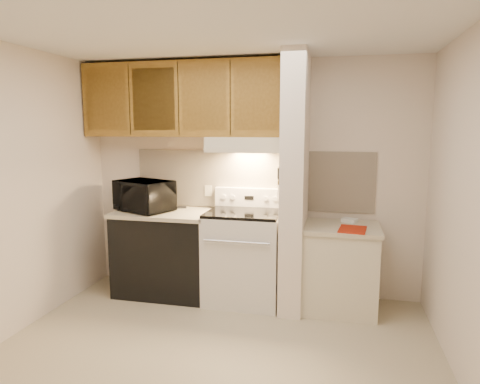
% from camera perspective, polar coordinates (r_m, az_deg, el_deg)
% --- Properties ---
extents(floor, '(3.60, 3.60, 0.00)m').
position_cam_1_polar(floor, '(3.64, -3.66, -21.02)').
color(floor, '#B7AA8B').
rests_on(floor, ground).
extents(ceiling, '(3.60, 3.60, 0.00)m').
position_cam_1_polar(ceiling, '(3.24, -4.11, 21.12)').
color(ceiling, white).
rests_on(ceiling, wall_back).
extents(wall_back, '(3.60, 2.50, 0.02)m').
position_cam_1_polar(wall_back, '(4.65, 1.48, 1.85)').
color(wall_back, beige).
rests_on(wall_back, floor).
extents(wall_left, '(0.02, 3.00, 2.50)m').
position_cam_1_polar(wall_left, '(4.10, -28.69, -0.11)').
color(wall_left, beige).
rests_on(wall_left, floor).
extents(wall_right, '(0.02, 3.00, 2.50)m').
position_cam_1_polar(wall_right, '(3.20, 28.76, -2.31)').
color(wall_right, beige).
rests_on(wall_right, floor).
extents(backsplash, '(2.60, 0.02, 0.63)m').
position_cam_1_polar(backsplash, '(4.64, 1.45, 1.65)').
color(backsplash, '#FFEBCB').
rests_on(backsplash, wall_back).
extents(range_body, '(0.76, 0.65, 0.92)m').
position_cam_1_polar(range_body, '(4.48, 0.55, -8.74)').
color(range_body, silver).
rests_on(range_body, floor).
extents(oven_window, '(0.50, 0.01, 0.30)m').
position_cam_1_polar(oven_window, '(4.18, -0.39, -9.48)').
color(oven_window, black).
rests_on(oven_window, range_body).
extents(oven_handle, '(0.65, 0.02, 0.02)m').
position_cam_1_polar(oven_handle, '(4.08, -0.52, -6.70)').
color(oven_handle, silver).
rests_on(oven_handle, range_body).
extents(cooktop, '(0.74, 0.64, 0.03)m').
position_cam_1_polar(cooktop, '(4.37, 0.56, -2.78)').
color(cooktop, black).
rests_on(cooktop, range_body).
extents(range_backguard, '(0.76, 0.08, 0.20)m').
position_cam_1_polar(range_backguard, '(4.62, 1.32, -0.70)').
color(range_backguard, silver).
rests_on(range_backguard, range_body).
extents(range_display, '(0.10, 0.01, 0.04)m').
position_cam_1_polar(range_display, '(4.58, 1.22, -0.78)').
color(range_display, black).
rests_on(range_display, range_backguard).
extents(range_knob_left_outer, '(0.05, 0.02, 0.05)m').
position_cam_1_polar(range_knob_left_outer, '(4.64, -2.18, -0.66)').
color(range_knob_left_outer, silver).
rests_on(range_knob_left_outer, range_backguard).
extents(range_knob_left_inner, '(0.05, 0.02, 0.05)m').
position_cam_1_polar(range_knob_left_inner, '(4.62, -0.98, -0.71)').
color(range_knob_left_inner, silver).
rests_on(range_knob_left_inner, range_backguard).
extents(range_knob_right_inner, '(0.05, 0.02, 0.05)m').
position_cam_1_polar(range_knob_right_inner, '(4.54, 3.43, -0.87)').
color(range_knob_right_inner, silver).
rests_on(range_knob_right_inner, range_backguard).
extents(range_knob_right_outer, '(0.05, 0.02, 0.05)m').
position_cam_1_polar(range_knob_right_outer, '(4.53, 4.68, -0.92)').
color(range_knob_right_outer, silver).
rests_on(range_knob_right_outer, range_backguard).
extents(dishwasher_front, '(1.00, 0.63, 0.87)m').
position_cam_1_polar(dishwasher_front, '(4.76, -9.93, -8.15)').
color(dishwasher_front, black).
rests_on(dishwasher_front, floor).
extents(left_countertop, '(1.04, 0.67, 0.04)m').
position_cam_1_polar(left_countertop, '(4.65, -10.08, -2.78)').
color(left_countertop, beige).
rests_on(left_countertop, dishwasher_front).
extents(spoon_rest, '(0.24, 0.14, 0.02)m').
position_cam_1_polar(spoon_rest, '(4.80, -8.51, -2.04)').
color(spoon_rest, black).
rests_on(spoon_rest, left_countertop).
extents(teal_jar, '(0.10, 0.10, 0.09)m').
position_cam_1_polar(teal_jar, '(4.66, -13.60, -2.04)').
color(teal_jar, '#206263').
rests_on(teal_jar, left_countertop).
extents(outlet, '(0.08, 0.01, 0.12)m').
position_cam_1_polar(outlet, '(4.76, -4.25, 0.17)').
color(outlet, beige).
rests_on(outlet, backsplash).
extents(microwave, '(0.70, 0.60, 0.33)m').
position_cam_1_polar(microwave, '(4.69, -12.71, -0.48)').
color(microwave, black).
rests_on(microwave, left_countertop).
extents(partition_pillar, '(0.22, 0.70, 2.50)m').
position_cam_1_polar(partition_pillar, '(4.23, 7.32, 1.11)').
color(partition_pillar, white).
rests_on(partition_pillar, floor).
extents(pillar_trim, '(0.01, 0.70, 0.04)m').
position_cam_1_polar(pillar_trim, '(4.24, 5.77, 1.83)').
color(pillar_trim, olive).
rests_on(pillar_trim, partition_pillar).
extents(knife_strip, '(0.02, 0.42, 0.04)m').
position_cam_1_polar(knife_strip, '(4.19, 5.60, 2.02)').
color(knife_strip, black).
rests_on(knife_strip, partition_pillar).
extents(knife_blade_a, '(0.01, 0.03, 0.16)m').
position_cam_1_polar(knife_blade_a, '(4.04, 5.12, 0.37)').
color(knife_blade_a, silver).
rests_on(knife_blade_a, knife_strip).
extents(knife_handle_a, '(0.02, 0.02, 0.10)m').
position_cam_1_polar(knife_handle_a, '(4.03, 5.16, 2.49)').
color(knife_handle_a, black).
rests_on(knife_handle_a, knife_strip).
extents(knife_blade_b, '(0.01, 0.04, 0.18)m').
position_cam_1_polar(knife_blade_b, '(4.11, 5.25, 0.36)').
color(knife_blade_b, silver).
rests_on(knife_blade_b, knife_strip).
extents(knife_handle_b, '(0.02, 0.02, 0.10)m').
position_cam_1_polar(knife_handle_b, '(4.12, 5.33, 2.62)').
color(knife_handle_b, black).
rests_on(knife_handle_b, knife_strip).
extents(knife_blade_c, '(0.01, 0.04, 0.20)m').
position_cam_1_polar(knife_blade_c, '(4.21, 5.42, 0.41)').
color(knife_blade_c, silver).
rests_on(knife_blade_c, knife_strip).
extents(knife_handle_c, '(0.02, 0.02, 0.10)m').
position_cam_1_polar(knife_handle_c, '(4.19, 5.47, 2.72)').
color(knife_handle_c, black).
rests_on(knife_handle_c, knife_strip).
extents(knife_blade_d, '(0.01, 0.04, 0.16)m').
position_cam_1_polar(knife_blade_d, '(4.29, 5.59, 0.84)').
color(knife_blade_d, silver).
rests_on(knife_blade_d, knife_strip).
extents(knife_handle_d, '(0.02, 0.02, 0.10)m').
position_cam_1_polar(knife_handle_d, '(4.26, 5.59, 2.81)').
color(knife_handle_d, black).
rests_on(knife_handle_d, knife_strip).
extents(knife_blade_e, '(0.01, 0.04, 0.18)m').
position_cam_1_polar(knife_blade_e, '(4.37, 5.71, 0.84)').
color(knife_blade_e, silver).
rests_on(knife_blade_e, knife_strip).
extents(knife_handle_e, '(0.02, 0.02, 0.10)m').
position_cam_1_polar(knife_handle_e, '(4.33, 5.71, 2.90)').
color(knife_handle_e, black).
rests_on(knife_handle_e, knife_strip).
extents(oven_mitt, '(0.03, 0.10, 0.24)m').
position_cam_1_polar(oven_mitt, '(4.42, 5.83, 1.04)').
color(oven_mitt, gray).
rests_on(oven_mitt, partition_pillar).
extents(right_cab_base, '(0.70, 0.60, 0.81)m').
position_cam_1_polar(right_cab_base, '(4.40, 13.16, -10.06)').
color(right_cab_base, beige).
rests_on(right_cab_base, floor).
extents(right_countertop, '(0.74, 0.64, 0.04)m').
position_cam_1_polar(right_countertop, '(4.29, 13.36, -4.67)').
color(right_countertop, beige).
rests_on(right_countertop, right_cab_base).
extents(red_folder, '(0.28, 0.35, 0.01)m').
position_cam_1_polar(red_folder, '(4.14, 14.77, -4.84)').
color(red_folder, '#A61E0A').
rests_on(red_folder, right_countertop).
extents(white_box, '(0.17, 0.15, 0.04)m').
position_cam_1_polar(white_box, '(4.45, 14.39, -3.68)').
color(white_box, white).
rests_on(white_box, right_countertop).
extents(range_hood, '(0.78, 0.44, 0.15)m').
position_cam_1_polar(range_hood, '(4.41, 0.93, 6.37)').
color(range_hood, beige).
rests_on(range_hood, upper_cabinets).
extents(hood_lip, '(0.78, 0.04, 0.06)m').
position_cam_1_polar(hood_lip, '(4.20, 0.33, 5.65)').
color(hood_lip, beige).
rests_on(hood_lip, range_hood).
extents(upper_cabinets, '(2.18, 0.33, 0.77)m').
position_cam_1_polar(upper_cabinets, '(4.65, -7.48, 12.09)').
color(upper_cabinets, olive).
rests_on(upper_cabinets, wall_back).
extents(cab_door_a, '(0.46, 0.01, 0.63)m').
position_cam_1_polar(cab_door_a, '(4.85, -17.44, 11.63)').
color(cab_door_a, olive).
rests_on(cab_door_a, upper_cabinets).
extents(cab_gap_a, '(0.01, 0.01, 0.73)m').
position_cam_1_polar(cab_gap_a, '(4.72, -14.53, 11.84)').
color(cab_gap_a, black).
rests_on(cab_gap_a, upper_cabinets).
extents(cab_door_b, '(0.46, 0.01, 0.63)m').
position_cam_1_polar(cab_door_b, '(4.60, -11.44, 12.03)').
color(cab_door_b, olive).
rests_on(cab_door_b, upper_cabinets).
extents(cab_gap_b, '(0.01, 0.01, 0.73)m').
position_cam_1_polar(cab_gap_b, '(4.50, -8.21, 12.19)').
color(cab_gap_b, black).
rests_on(cab_gap_b, upper_cabinets).
extents(cab_door_c, '(0.46, 0.01, 0.63)m').
position_cam_1_polar(cab_door_c, '(4.41, -4.82, 12.33)').
color(cab_door_c, olive).
rests_on(cab_door_c, upper_cabinets).
extents(cab_gap_c, '(0.01, 0.01, 0.73)m').
position_cam_1_polar(cab_gap_c, '(4.33, -1.31, 12.42)').
color(cab_gap_c, black).
rests_on(cab_gap_c, upper_cabinets).
extents(cab_door_d, '(0.46, 0.01, 0.63)m').
position_cam_1_polar(cab_door_d, '(4.27, 2.33, 12.47)').
color(cab_door_d, olive).
rests_on(cab_door_d, upper_cabinets).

